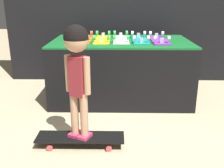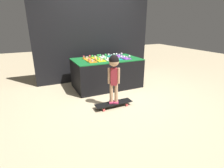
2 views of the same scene
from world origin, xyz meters
name	(u,v)px [view 2 (image 2 of 2)]	position (x,y,z in m)	size (l,w,h in m)	color
ground_plane	(117,94)	(0.00, 0.00, 0.00)	(16.00, 16.00, 0.00)	beige
back_wall	(95,39)	(0.00, 1.40, 1.19)	(3.44, 0.10, 2.37)	black
display_rack	(107,73)	(0.00, 0.60, 0.38)	(1.70, 1.00, 0.75)	black
skateboard_orange_on_rack	(89,60)	(-0.46, 0.60, 0.77)	(0.19, 0.64, 0.09)	orange
skateboard_yellow_on_rack	(98,59)	(-0.23, 0.61, 0.77)	(0.19, 0.64, 0.09)	yellow
skateboard_white_on_rack	(106,58)	(0.00, 0.63, 0.77)	(0.19, 0.64, 0.09)	white
skateboard_teal_on_rack	(115,57)	(0.23, 0.59, 0.77)	(0.19, 0.64, 0.09)	teal
skateboard_purple_on_rack	(123,57)	(0.46, 0.57, 0.77)	(0.19, 0.64, 0.09)	purple
skateboard_on_floor	(114,103)	(-0.37, -0.59, 0.08)	(0.78, 0.21, 0.09)	black
child	(114,70)	(-0.37, -0.59, 0.78)	(0.22, 0.20, 0.98)	#E03D6B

